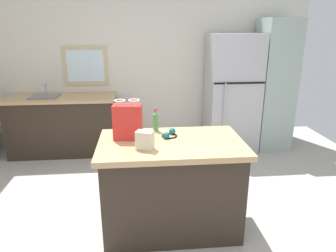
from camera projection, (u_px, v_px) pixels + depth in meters
name	position (u px, v px, depth m)	size (l,w,h in m)	color
ground	(165.00, 236.00, 2.88)	(6.16, 6.16, 0.00)	#ADA89E
back_wall	(150.00, 64.00, 4.91)	(4.98, 0.13, 2.64)	silver
kitchen_island	(171.00, 185.00, 2.91)	(1.31, 0.81, 0.89)	#33281E
refrigerator	(232.00, 93.00, 4.77)	(0.76, 0.69, 1.79)	#B7B7BC
tall_cabinet	(274.00, 86.00, 4.80)	(0.51, 0.61, 2.00)	#9EB2A8
sink_counter	(63.00, 125.00, 4.70)	(1.60, 0.63, 1.07)	#33281E
shopping_bag	(128.00, 122.00, 2.80)	(0.27, 0.17, 0.37)	red
small_box	(145.00, 141.00, 2.57)	(0.14, 0.09, 0.16)	beige
bottle	(156.00, 121.00, 3.02)	(0.06, 0.06, 0.23)	#4C9956
ear_defenders	(169.00, 134.00, 2.90)	(0.21, 0.21, 0.06)	black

